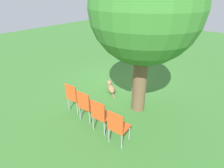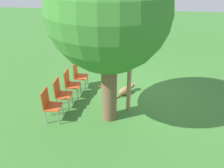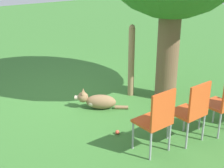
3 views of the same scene
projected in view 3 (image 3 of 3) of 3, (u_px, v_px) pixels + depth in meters
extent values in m
plane|color=#38702D|center=(97.00, 98.00, 6.26)|extent=(30.00, 30.00, 0.00)
cylinder|color=brown|center=(168.00, 43.00, 5.92)|extent=(0.42, 0.42, 2.24)
ellipsoid|color=olive|center=(101.00, 102.00, 5.79)|extent=(0.57, 0.60, 0.27)
ellipsoid|color=#C6B293|center=(93.00, 102.00, 5.81)|extent=(0.30, 0.30, 0.16)
sphere|color=olive|center=(83.00, 97.00, 5.78)|extent=(0.27, 0.27, 0.19)
cylinder|color=#C6B293|center=(77.00, 98.00, 5.80)|extent=(0.12, 0.12, 0.08)
cone|color=olive|center=(82.00, 93.00, 5.69)|extent=(0.06, 0.06, 0.09)
cone|color=olive|center=(83.00, 90.00, 5.79)|extent=(0.06, 0.06, 0.09)
cylinder|color=olive|center=(121.00, 107.00, 5.80)|extent=(0.22, 0.23, 0.07)
cylinder|color=#937551|center=(131.00, 63.00, 6.19)|extent=(0.12, 0.12, 1.38)
sphere|color=#937551|center=(132.00, 27.00, 5.93)|extent=(0.11, 0.11, 0.11)
cube|color=#D14C1E|center=(152.00, 122.00, 4.39)|extent=(0.42, 0.44, 0.04)
cube|color=#D14C1E|center=(163.00, 109.00, 4.15)|extent=(0.04, 0.44, 0.50)
cylinder|color=#99999E|center=(133.00, 135.00, 4.51)|extent=(0.03, 0.03, 0.44)
cylinder|color=#99999E|center=(152.00, 127.00, 4.72)|extent=(0.03, 0.03, 0.44)
cylinder|color=#99999E|center=(151.00, 146.00, 4.24)|extent=(0.03, 0.03, 0.44)
cylinder|color=#99999E|center=(170.00, 137.00, 4.46)|extent=(0.03, 0.03, 0.44)
cube|color=#D14C1E|center=(187.00, 113.00, 4.66)|extent=(0.42, 0.44, 0.04)
cube|color=#D14C1E|center=(200.00, 101.00, 4.42)|extent=(0.04, 0.44, 0.50)
cylinder|color=#99999E|center=(168.00, 126.00, 4.77)|extent=(0.03, 0.03, 0.44)
cylinder|color=#99999E|center=(185.00, 119.00, 4.99)|extent=(0.03, 0.03, 0.44)
cylinder|color=#99999E|center=(187.00, 135.00, 4.50)|extent=(0.03, 0.03, 0.44)
cylinder|color=#99999E|center=(203.00, 127.00, 4.72)|extent=(0.03, 0.03, 0.44)
cube|color=#D14C1E|center=(218.00, 104.00, 4.92)|extent=(0.42, 0.44, 0.04)
cylinder|color=#99999E|center=(200.00, 117.00, 5.03)|extent=(0.03, 0.03, 0.44)
cylinder|color=#99999E|center=(214.00, 111.00, 5.25)|extent=(0.03, 0.03, 0.44)
cylinder|color=#99999E|center=(219.00, 126.00, 4.77)|extent=(0.03, 0.03, 0.44)
sphere|color=#E54C33|center=(117.00, 132.00, 4.95)|extent=(0.07, 0.07, 0.07)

